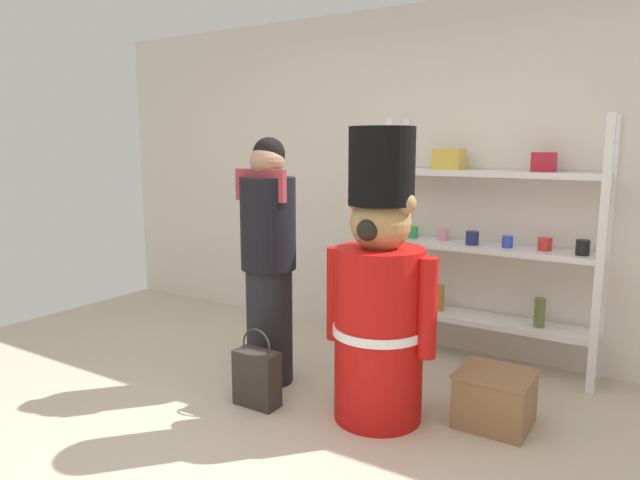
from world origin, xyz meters
TOP-DOWN VIEW (x-y plane):
  - ground_plane at (0.00, 0.00)m, footprint 6.40×6.40m
  - back_wall at (0.00, 2.20)m, footprint 6.40×0.12m
  - merchandise_shelf at (0.57, 1.98)m, footprint 1.50×0.35m
  - teddy_bear_guard at (0.31, 0.79)m, footprint 0.68×0.52m
  - person_shopper at (-0.54, 0.88)m, footprint 0.37×0.36m
  - shopping_bag at (-0.38, 0.54)m, footprint 0.28×0.14m
  - display_crate at (0.90, 1.06)m, footprint 0.40×0.37m

SIDE VIEW (x-z plane):
  - ground_plane at x=0.00m, z-range 0.00..0.00m
  - display_crate at x=0.90m, z-range 0.00..0.31m
  - shopping_bag at x=-0.38m, z-range -0.06..0.42m
  - teddy_bear_guard at x=0.31m, z-range -0.11..1.55m
  - person_shopper at x=-0.54m, z-range 0.03..1.64m
  - merchandise_shelf at x=0.57m, z-range 0.02..1.77m
  - back_wall at x=0.00m, z-range 0.00..2.60m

